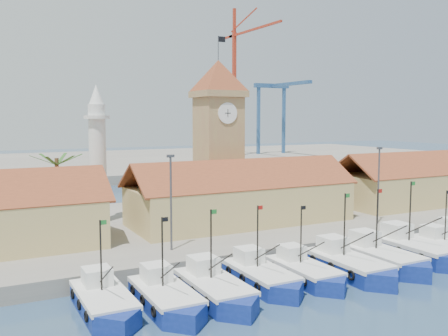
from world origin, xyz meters
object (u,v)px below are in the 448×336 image
boat_0 (105,304)px  boat_5 (351,267)px  clock_tower (218,133)px  minaret (98,153)px

boat_0 → boat_5: 21.51m
clock_tower → boat_0: bearing=-132.0°
boat_0 → boat_5: boat_5 is taller
clock_tower → minaret: (-15.00, 2.00, -2.23)m
boat_5 → minaret: minaret is taller
boat_5 → clock_tower: 26.62m
clock_tower → minaret: size_ratio=1.39×
boat_5 → clock_tower: clock_tower is taller
clock_tower → boat_5: bearing=-87.7°
boat_0 → clock_tower: bearing=48.0°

